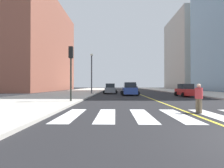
{
  "coord_description": "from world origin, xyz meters",
  "views": [
    {
      "loc": [
        -4.03,
        -4.42,
        1.52
      ],
      "look_at": [
        -4.74,
        29.53,
        1.77
      ],
      "focal_mm": 26.72,
      "sensor_mm": 36.0,
      "label": 1
    }
  ],
  "objects_px": {
    "traffic_light_far_corner": "(71,63)",
    "street_lamp": "(92,69)",
    "car_silver_nearest": "(110,87)",
    "car_red_fifth": "(186,91)",
    "car_gray_third": "(110,89)",
    "car_blue_fourth": "(130,89)",
    "car_black_second": "(134,87)",
    "pedestrian_crossing": "(199,97)"
  },
  "relations": [
    {
      "from": "pedestrian_crossing",
      "to": "street_lamp",
      "type": "xyz_separation_m",
      "value": [
        -8.5,
        18.52,
        3.26
      ]
    },
    {
      "from": "car_gray_third",
      "to": "car_red_fifth",
      "type": "bearing_deg",
      "value": -36.33
    },
    {
      "from": "street_lamp",
      "to": "car_blue_fourth",
      "type": "bearing_deg",
      "value": -22.45
    },
    {
      "from": "street_lamp",
      "to": "car_red_fifth",
      "type": "bearing_deg",
      "value": -21.01
    },
    {
      "from": "car_gray_third",
      "to": "car_blue_fourth",
      "type": "height_order",
      "value": "car_blue_fourth"
    },
    {
      "from": "car_black_second",
      "to": "street_lamp",
      "type": "xyz_separation_m",
      "value": [
        -9.69,
        -24.61,
        3.27
      ]
    },
    {
      "from": "car_gray_third",
      "to": "pedestrian_crossing",
      "type": "height_order",
      "value": "car_gray_third"
    },
    {
      "from": "car_red_fifth",
      "to": "car_black_second",
      "type": "bearing_deg",
      "value": -83.46
    },
    {
      "from": "car_gray_third",
      "to": "traffic_light_far_corner",
      "type": "distance_m",
      "value": 15.89
    },
    {
      "from": "car_gray_third",
      "to": "traffic_light_far_corner",
      "type": "xyz_separation_m",
      "value": [
        -2.95,
        -15.39,
        2.63
      ]
    },
    {
      "from": "traffic_light_far_corner",
      "to": "car_black_second",
      "type": "bearing_deg",
      "value": 75.79
    },
    {
      "from": "car_black_second",
      "to": "pedestrian_crossing",
      "type": "xyz_separation_m",
      "value": [
        -1.19,
        -43.13,
        0.01
      ]
    },
    {
      "from": "car_blue_fourth",
      "to": "pedestrian_crossing",
      "type": "bearing_deg",
      "value": -81.67
    },
    {
      "from": "car_silver_nearest",
      "to": "street_lamp",
      "type": "distance_m",
      "value": 18.65
    },
    {
      "from": "car_black_second",
      "to": "pedestrian_crossing",
      "type": "relative_size",
      "value": 2.63
    },
    {
      "from": "car_gray_third",
      "to": "car_red_fifth",
      "type": "relative_size",
      "value": 1.07
    },
    {
      "from": "car_silver_nearest",
      "to": "street_lamp",
      "type": "bearing_deg",
      "value": -98.35
    },
    {
      "from": "car_gray_third",
      "to": "car_black_second",
      "type": "bearing_deg",
      "value": 72.34
    },
    {
      "from": "car_black_second",
      "to": "street_lamp",
      "type": "bearing_deg",
      "value": 67.64
    },
    {
      "from": "car_black_second",
      "to": "car_gray_third",
      "type": "bearing_deg",
      "value": 72.65
    },
    {
      "from": "car_blue_fourth",
      "to": "car_gray_third",
      "type": "bearing_deg",
      "value": 123.12
    },
    {
      "from": "car_silver_nearest",
      "to": "car_red_fifth",
      "type": "xyz_separation_m",
      "value": [
        10.85,
        -23.34,
        -0.11
      ]
    },
    {
      "from": "traffic_light_far_corner",
      "to": "car_blue_fourth",
      "type": "bearing_deg",
      "value": 60.7
    },
    {
      "from": "pedestrian_crossing",
      "to": "car_red_fifth",
      "type": "bearing_deg",
      "value": 129.72
    },
    {
      "from": "car_red_fifth",
      "to": "traffic_light_far_corner",
      "type": "xyz_separation_m",
      "value": [
        -13.33,
        -8.08,
        2.69
      ]
    },
    {
      "from": "pedestrian_crossing",
      "to": "street_lamp",
      "type": "height_order",
      "value": "street_lamp"
    },
    {
      "from": "car_silver_nearest",
      "to": "car_red_fifth",
      "type": "height_order",
      "value": "car_silver_nearest"
    },
    {
      "from": "street_lamp",
      "to": "traffic_light_far_corner",
      "type": "bearing_deg",
      "value": -89.55
    },
    {
      "from": "traffic_light_far_corner",
      "to": "street_lamp",
      "type": "relative_size",
      "value": 0.71
    },
    {
      "from": "car_red_fifth",
      "to": "car_blue_fourth",
      "type": "bearing_deg",
      "value": -20.42
    },
    {
      "from": "car_silver_nearest",
      "to": "car_blue_fourth",
      "type": "bearing_deg",
      "value": -80.58
    },
    {
      "from": "car_blue_fourth",
      "to": "car_black_second",
      "type": "bearing_deg",
      "value": 82.36
    },
    {
      "from": "traffic_light_far_corner",
      "to": "pedestrian_crossing",
      "type": "distance_m",
      "value": 10.25
    },
    {
      "from": "car_silver_nearest",
      "to": "car_black_second",
      "type": "bearing_deg",
      "value": 41.91
    },
    {
      "from": "street_lamp",
      "to": "car_silver_nearest",
      "type": "bearing_deg",
      "value": 81.91
    },
    {
      "from": "car_red_fifth",
      "to": "traffic_light_far_corner",
      "type": "relative_size",
      "value": 0.81
    },
    {
      "from": "car_blue_fourth",
      "to": "street_lamp",
      "type": "relative_size",
      "value": 0.65
    },
    {
      "from": "pedestrian_crossing",
      "to": "car_black_second",
      "type": "bearing_deg",
      "value": 148.42
    },
    {
      "from": "car_black_second",
      "to": "car_gray_third",
      "type": "relative_size",
      "value": 1.03
    },
    {
      "from": "car_silver_nearest",
      "to": "car_black_second",
      "type": "xyz_separation_m",
      "value": [
        7.1,
        6.43,
        -0.03
      ]
    },
    {
      "from": "car_silver_nearest",
      "to": "pedestrian_crossing",
      "type": "xyz_separation_m",
      "value": [
        5.91,
        -36.7,
        -0.02
      ]
    },
    {
      "from": "car_silver_nearest",
      "to": "street_lamp",
      "type": "xyz_separation_m",
      "value": [
        -2.59,
        -18.19,
        3.24
      ]
    }
  ]
}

